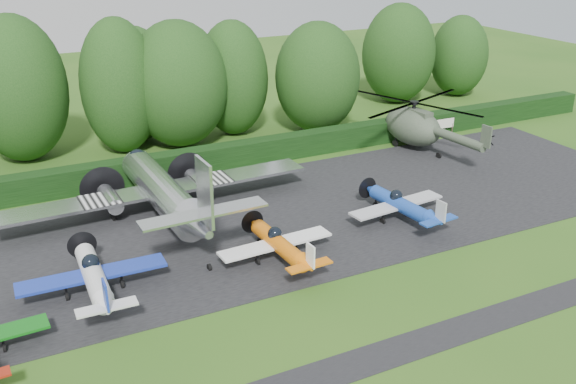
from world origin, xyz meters
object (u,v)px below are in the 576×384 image
light_plane_white (94,276)px  light_plane_orange (279,244)px  light_plane_blue (402,205)px  transport_plane (164,192)px  helicopter (413,123)px  sign_board (441,125)px

light_plane_white → light_plane_orange: (10.74, -0.92, -0.13)m
light_plane_blue → transport_plane: bearing=158.4°
light_plane_white → light_plane_orange: 10.78m
light_plane_white → light_plane_orange: light_plane_white is taller
light_plane_blue → helicopter: size_ratio=0.50×
light_plane_blue → sign_board: 20.27m
light_plane_white → sign_board: 38.26m
transport_plane → light_plane_white: (-6.29, -8.10, -0.70)m
transport_plane → light_plane_white: 10.28m
helicopter → light_plane_orange: bearing=-140.0°
transport_plane → light_plane_white: size_ratio=2.63×
sign_board → helicopter: bearing=-162.2°
transport_plane → light_plane_blue: (14.42, -7.54, -0.81)m
helicopter → sign_board: (4.61, 1.62, -1.21)m
light_plane_blue → sign_board: (14.68, 13.98, -0.08)m
transport_plane → helicopter: bearing=12.9°
transport_plane → sign_board: (29.09, 6.45, -0.89)m
transport_plane → light_plane_blue: 16.29m
light_plane_white → transport_plane: bearing=51.0°
transport_plane → helicopter: 24.96m
transport_plane → light_plane_orange: bearing=-62.0°
light_plane_white → light_plane_blue: 20.72m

